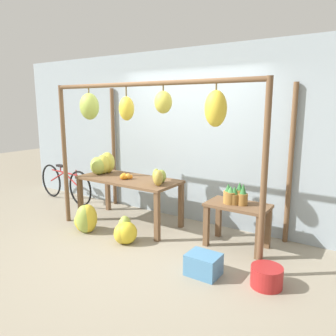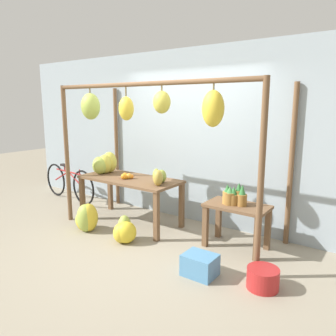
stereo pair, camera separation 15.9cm
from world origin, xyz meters
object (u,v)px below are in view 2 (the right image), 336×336
Objects in this scene: orange_pile at (126,176)px; parked_bicycle at (69,183)px; banana_pile_on_table at (104,164)px; banana_pile_ground_right at (124,231)px; banana_pile_ground_left at (87,218)px; papaya_pile at (159,177)px; pineapple_cluster at (234,196)px; fruit_crate_white at (200,265)px; blue_bucket at (263,278)px.

orange_pile reaches higher than parked_bicycle.
banana_pile_on_table reaches higher than banana_pile_ground_right.
banana_pile_on_table is at bearing 113.25° from banana_pile_ground_left.
banana_pile_ground_right is 0.93m from papaya_pile.
banana_pile_ground_left is (-2.08, -0.75, -0.53)m from pineapple_cluster.
orange_pile is at bearing -178.71° from papaya_pile.
papaya_pile is (-1.13, -0.16, 0.15)m from pineapple_cluster.
pineapple_cluster reaches higher than parked_bicycle.
banana_pile_on_table is 1.45m from banana_pile_ground_right.
banana_pile_ground_left is at bearing -66.75° from banana_pile_on_table.
papaya_pile is at bearing -7.09° from parked_bicycle.
banana_pile_on_table is 1.31× the size of fruit_crate_white.
banana_pile_on_table is 1.17× the size of banana_pile_ground_right.
pineapple_cluster is 3.68m from parked_bicycle.
orange_pile is 1.97m from parked_bicycle.
parked_bicycle is at bearing 168.35° from blue_bucket.
banana_pile_on_table is 3.24m from blue_bucket.
papaya_pile reaches higher than fruit_crate_white.
pineapple_cluster reaches higher than banana_pile_ground_left.
blue_bucket is (0.69, -0.75, -0.61)m from pineapple_cluster.
pineapple_cluster is at bearing -2.38° from parked_bicycle.
banana_pile_ground_left is at bearing -160.13° from pineapple_cluster.
papaya_pile reaches higher than parked_bicycle.
fruit_crate_white is 0.70m from blue_bucket.
fruit_crate_white is 3.83m from parked_bicycle.
parked_bicycle is (-3.66, 0.15, -0.36)m from pineapple_cluster.
pineapple_cluster is at bearing 90.86° from fruit_crate_white.
parked_bicycle is (-4.36, 0.90, 0.25)m from blue_bucket.
banana_pile_ground_left reaches higher than blue_bucket.
blue_bucket is 0.20× the size of parked_bicycle.
banana_pile_on_table is 2.65m from fruit_crate_white.
pineapple_cluster is 1.61m from banana_pile_ground_right.
fruit_crate_white is (2.10, -0.15, -0.07)m from banana_pile_ground_left.
orange_pile is 2.04m from fruit_crate_white.
banana_pile_ground_right is at bearing -50.92° from orange_pile.
pineapple_cluster is 0.96× the size of blue_bucket.
fruit_crate_white is at bearing -167.17° from blue_bucket.
pineapple_cluster is at bearing 132.91° from blue_bucket.
parked_bicycle is (-3.68, 1.05, 0.24)m from fruit_crate_white.
fruit_crate_white is at bearing -7.45° from banana_pile_ground_right.
fruit_crate_white is at bearing -22.12° from orange_pile.
orange_pile is 0.64m from papaya_pile.
parked_bicycle is at bearing 150.16° from banana_pile_ground_left.
banana_pile_ground_left is 1.11× the size of papaya_pile.
blue_bucket is 4.45m from parked_bicycle.
banana_pile_ground_right is 2.51m from parked_bicycle.
banana_pile_ground_right is 2.01m from blue_bucket.
orange_pile is 1.78m from pineapple_cluster.
banana_pile_on_table reaches higher than papaya_pile.
pineapple_cluster is 0.83× the size of papaya_pile.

